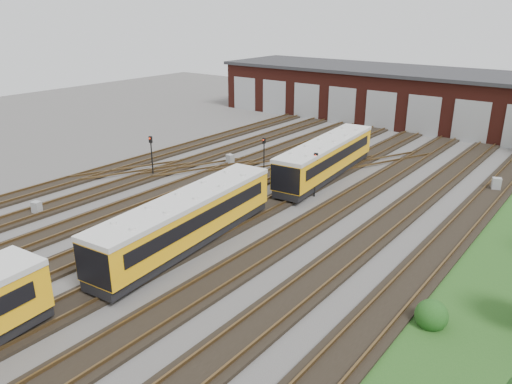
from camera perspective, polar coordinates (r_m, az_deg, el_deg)
The scene contains 14 objects.
ground at distance 32.12m, azimuth -8.39°, elevation -4.39°, with size 120.00×120.00×0.00m, color #413F3D.
track_network at distance 32.55m, azimuth -7.87°, elevation -3.81°, with size 30.40×70.00×0.33m.
maintenance_shed at distance 64.53m, azimuth 17.94°, elevation 10.32°, with size 51.00×12.50×6.35m.
metro_train at distance 29.15m, azimuth -7.82°, elevation -3.13°, with size 3.79×46.09×2.88m.
signal_mast_0 at distance 42.00m, azimuth 0.92°, elevation 4.67°, with size 0.24×0.22×3.13m.
signal_mast_1 at distance 42.40m, azimuth -11.87°, elevation 4.64°, with size 0.30×0.28×3.40m.
signal_mast_2 at distance 37.02m, azimuth 6.80°, elevation 2.66°, with size 0.31×0.29×3.37m.
signal_mast_3 at distance 45.42m, azimuth 11.44°, elevation 5.47°, with size 0.27×0.25×3.11m.
relay_cabinet_0 at distance 37.12m, azimuth -23.76°, elevation -1.71°, with size 0.58×0.48×0.96m, color #959799.
relay_cabinet_1 at distance 40.70m, azimuth -0.50°, elevation 1.91°, with size 0.56×0.47×0.93m, color #959799.
relay_cabinet_2 at distance 44.80m, azimuth -2.97°, elevation 3.68°, with size 0.61×0.51×1.02m, color #959799.
relay_cabinet_3 at distance 46.21m, azimuth 8.99°, elevation 3.89°, with size 0.53×0.44×0.89m, color #959799.
relay_cabinet_4 at distance 42.61m, azimuth 25.76°, elevation 0.78°, with size 0.64×0.53×1.06m, color #959799.
bush_0 at distance 23.90m, azimuth 19.47°, elevation -12.73°, with size 1.46×1.46×1.46m, color #1B4212.
Camera 1 is at (21.21, -20.12, 13.29)m, focal length 35.00 mm.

